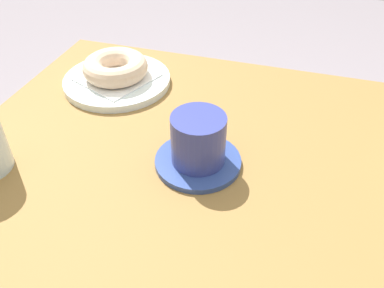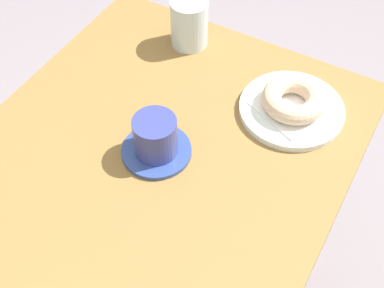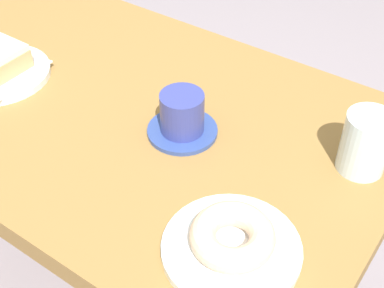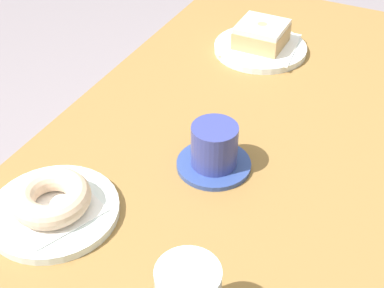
{
  "view_description": "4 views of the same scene",
  "coord_description": "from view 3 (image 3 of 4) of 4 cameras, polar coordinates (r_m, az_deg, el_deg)",
  "views": [
    {
      "loc": [
        -0.06,
        -0.42,
        1.11
      ],
      "look_at": [
        -0.2,
        0.01,
        0.74
      ],
      "focal_mm": 37.53,
      "sensor_mm": 36.0,
      "label": 1
    },
    {
      "loc": [
        0.29,
        0.34,
        1.45
      ],
      "look_at": [
        -0.22,
        0.05,
        0.74
      ],
      "focal_mm": 48.74,
      "sensor_mm": 36.0,
      "label": 2
    },
    {
      "loc": [
        -0.62,
        0.59,
        1.34
      ],
      "look_at": [
        -0.24,
        0.05,
        0.75
      ],
      "focal_mm": 50.28,
      "sensor_mm": 36.0,
      "label": 3
    },
    {
      "loc": [
        -0.84,
        -0.28,
        1.33
      ],
      "look_at": [
        -0.2,
        0.04,
        0.76
      ],
      "focal_mm": 51.63,
      "sensor_mm": 36.0,
      "label": 4
    }
  ],
  "objects": [
    {
      "name": "napkin_sugar_ring",
      "position": [
        0.78,
        4.23,
        -10.66
      ],
      "size": [
        0.16,
        0.16,
        0.0
      ],
      "primitive_type": "cube",
      "rotation": [
        0.0,
        0.0,
        -0.4
      ],
      "color": "white",
      "rests_on": "plate_sugar_ring"
    },
    {
      "name": "water_glass",
      "position": [
        0.91,
        17.93,
        0.1
      ],
      "size": [
        0.08,
        0.08,
        0.11
      ],
      "primitive_type": "cylinder",
      "color": "silver",
      "rests_on": "table"
    },
    {
      "name": "plate_sugar_ring",
      "position": [
        0.78,
        4.2,
        -11.04
      ],
      "size": [
        0.2,
        0.2,
        0.01
      ],
      "primitive_type": "cylinder",
      "color": "white",
      "rests_on": "table"
    },
    {
      "name": "donut_sugar_ring",
      "position": [
        0.76,
        4.3,
        -9.72
      ],
      "size": [
        0.12,
        0.12,
        0.04
      ],
      "primitive_type": "torus",
      "color": "beige",
      "rests_on": "napkin_sugar_ring"
    },
    {
      "name": "table",
      "position": [
        1.13,
        -8.5,
        0.43
      ],
      "size": [
        1.12,
        0.66,
        0.71
      ],
      "color": "olive",
      "rests_on": "ground_plane"
    },
    {
      "name": "coffee_cup",
      "position": [
        0.94,
        -1.14,
        2.87
      ],
      "size": [
        0.13,
        0.13,
        0.08
      ],
      "color": "#30468C",
      "rests_on": "table"
    }
  ]
}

